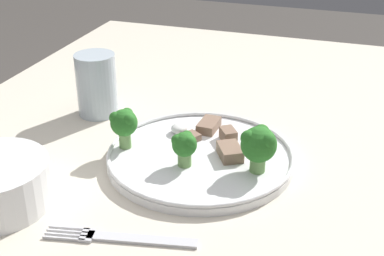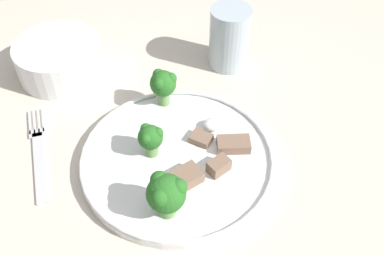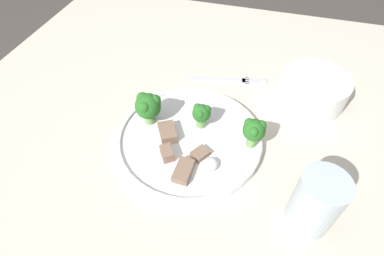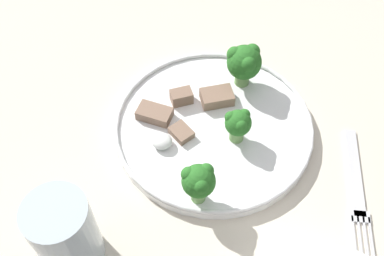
{
  "view_description": "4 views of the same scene",
  "coord_description": "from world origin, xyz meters",
  "views": [
    {
      "loc": [
        -0.69,
        -0.17,
        1.18
      ],
      "look_at": [
        -0.03,
        0.05,
        0.82
      ],
      "focal_mm": 50.0,
      "sensor_mm": 36.0,
      "label": 1
    },
    {
      "loc": [
        -0.05,
        -0.37,
        1.28
      ],
      "look_at": [
        -0.01,
        0.06,
        0.81
      ],
      "focal_mm": 42.0,
      "sensor_mm": 36.0,
      "label": 2
    },
    {
      "loc": [
        0.32,
        0.14,
        1.22
      ],
      "look_at": [
        -0.04,
        0.04,
        0.81
      ],
      "focal_mm": 28.0,
      "sensor_mm": 36.0,
      "label": 3
    },
    {
      "loc": [
        -0.12,
        0.4,
        1.28
      ],
      "look_at": [
        -0.01,
        0.06,
        0.79
      ],
      "focal_mm": 42.0,
      "sensor_mm": 36.0,
      "label": 4
    }
  ],
  "objects": [
    {
      "name": "broccoli_floret_back_left",
      "position": [
        -0.05,
        0.15,
        0.83
      ],
      "size": [
        0.04,
        0.04,
        0.06
      ],
      "color": "#709E56",
      "rests_on": "dinner_plate"
    },
    {
      "name": "broccoli_floret_near_rim_left",
      "position": [
        -0.07,
        0.05,
        0.82
      ],
      "size": [
        0.04,
        0.04,
        0.05
      ],
      "color": "#709E56",
      "rests_on": "dinner_plate"
    },
    {
      "name": "meat_slice_middle_slice",
      "position": [
        0.02,
        0.01,
        0.79
      ],
      "size": [
        0.04,
        0.03,
        0.02
      ],
      "color": "#846651",
      "rests_on": "dinner_plate"
    },
    {
      "name": "dinner_plate",
      "position": [
        -0.04,
        0.03,
        0.78
      ],
      "size": [
        0.28,
        0.28,
        0.02
      ],
      "color": "white",
      "rests_on": "table"
    },
    {
      "name": "sauce_dollop",
      "position": [
        0.02,
        0.09,
        0.79
      ],
      "size": [
        0.03,
        0.03,
        0.02
      ],
      "color": "white",
      "rests_on": "dinner_plate"
    },
    {
      "name": "meat_slice_rear_slice",
      "position": [
        -0.0,
        0.06,
        0.79
      ],
      "size": [
        0.04,
        0.04,
        0.01
      ],
      "color": "#846651",
      "rests_on": "dinner_plate"
    },
    {
      "name": "broccoli_floret_center_left",
      "position": [
        -0.06,
        -0.05,
        0.83
      ],
      "size": [
        0.05,
        0.05,
        0.07
      ],
      "color": "#709E56",
      "rests_on": "dinner_plate"
    },
    {
      "name": "meat_slice_edge_slice",
      "position": [
        0.05,
        0.05,
        0.79
      ],
      "size": [
        0.05,
        0.03,
        0.01
      ],
      "color": "#846651",
      "rests_on": "dinner_plate"
    },
    {
      "name": "table",
      "position": [
        0.0,
        0.0,
        0.67
      ],
      "size": [
        1.23,
        1.01,
        0.77
      ],
      "color": "beige",
      "rests_on": "ground_plane"
    },
    {
      "name": "meat_slice_front_slice",
      "position": [
        -0.03,
        -0.01,
        0.79
      ],
      "size": [
        0.05,
        0.05,
        0.02
      ],
      "color": "#846651",
      "rests_on": "dinner_plate"
    },
    {
      "name": "fork",
      "position": [
        -0.24,
        0.07,
        0.78
      ],
      "size": [
        0.05,
        0.18,
        0.0
      ],
      "color": "silver",
      "rests_on": "table"
    },
    {
      "name": "drinking_glass",
      "position": [
        0.07,
        0.26,
        0.82
      ],
      "size": [
        0.07,
        0.07,
        0.11
      ],
      "color": "#B2C1CC",
      "rests_on": "table"
    }
  ]
}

